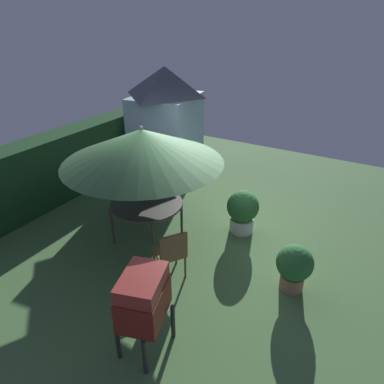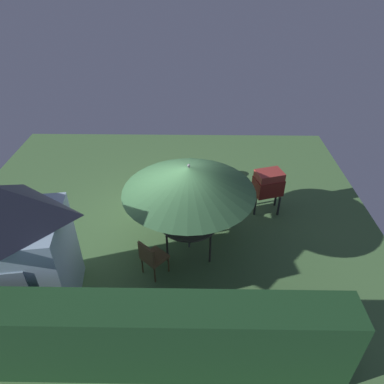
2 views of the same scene
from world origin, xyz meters
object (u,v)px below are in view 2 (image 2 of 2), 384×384
object	(u,v)px
patio_table	(189,223)
potted_plant_by_shed	(147,194)
potted_plant_by_grill	(191,169)
chair_far_side	(152,257)
patio_umbrella	(189,179)
bbq_grill	(268,184)
chair_near_shed	(218,204)
garden_shed	(16,249)

from	to	relation	value
patio_table	potted_plant_by_shed	bearing A→B (deg)	-51.94
potted_plant_by_grill	chair_far_side	bearing A→B (deg)	78.41
patio_umbrella	bbq_grill	xyz separation A→B (m)	(-2.02, -1.47, -1.06)
chair_near_shed	garden_shed	bearing A→B (deg)	34.66
patio_umbrella	chair_far_side	world-z (taller)	patio_umbrella
patio_umbrella	potted_plant_by_shed	size ratio (longest dim) A/B	3.21
bbq_grill	patio_table	bearing A→B (deg)	36.20
patio_umbrella	bbq_grill	world-z (taller)	patio_umbrella
patio_table	bbq_grill	size ratio (longest dim) A/B	1.13
bbq_grill	chair_near_shed	bearing A→B (deg)	19.84
garden_shed	patio_table	distance (m)	3.51
patio_table	bbq_grill	world-z (taller)	bbq_grill
patio_umbrella	bbq_grill	size ratio (longest dim) A/B	2.37
garden_shed	potted_plant_by_shed	world-z (taller)	garden_shed
patio_umbrella	potted_plant_by_grill	distance (m)	3.17
potted_plant_by_shed	potted_plant_by_grill	xyz separation A→B (m)	(-1.14, -1.34, -0.03)
patio_umbrella	potted_plant_by_grill	bearing A→B (deg)	-89.70
chair_far_side	potted_plant_by_grill	size ratio (longest dim) A/B	1.12
patio_umbrella	potted_plant_by_shed	distance (m)	2.35
garden_shed	patio_umbrella	size ratio (longest dim) A/B	0.98
bbq_grill	potted_plant_by_grill	bearing A→B (deg)	-33.39
chair_near_shed	potted_plant_by_grill	world-z (taller)	chair_near_shed
patio_table	chair_far_side	xyz separation A→B (m)	(0.77, 0.86, -0.21)
patio_umbrella	garden_shed	bearing A→B (deg)	27.59
potted_plant_by_grill	garden_shed	bearing A→B (deg)	55.45
patio_table	potted_plant_by_shed	distance (m)	1.89
garden_shed	chair_near_shed	distance (m)	4.65
patio_umbrella	potted_plant_by_shed	xyz separation A→B (m)	(1.15, -1.47, -1.43)
patio_umbrella	chair_far_side	size ratio (longest dim) A/B	3.16
potted_plant_by_shed	bbq_grill	bearing A→B (deg)	-179.93
chair_far_side	potted_plant_by_shed	distance (m)	2.36
chair_near_shed	potted_plant_by_shed	bearing A→B (deg)	-14.14
chair_near_shed	potted_plant_by_grill	size ratio (longest dim) A/B	1.12
chair_near_shed	potted_plant_by_shed	world-z (taller)	chair_near_shed
garden_shed	bbq_grill	xyz separation A→B (m)	(-5.06, -3.07, -0.57)
bbq_grill	potted_plant_by_grill	size ratio (longest dim) A/B	1.49
bbq_grill	patio_umbrella	bearing A→B (deg)	36.20
chair_far_side	potted_plant_by_shed	size ratio (longest dim) A/B	1.02
chair_near_shed	chair_far_side	size ratio (longest dim) A/B	1.00
bbq_grill	chair_far_side	distance (m)	3.65
potted_plant_by_grill	chair_near_shed	bearing A→B (deg)	111.73
patio_umbrella	bbq_grill	distance (m)	2.71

